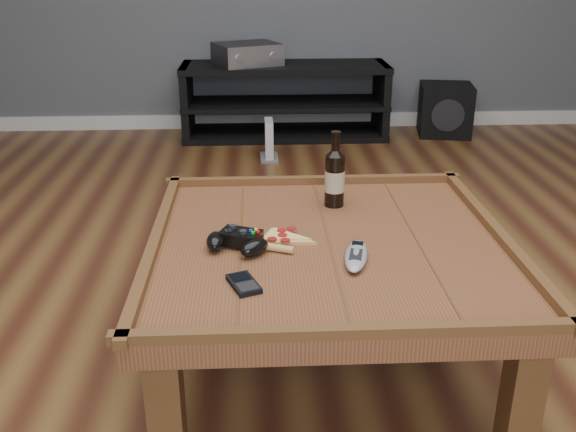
{
  "coord_description": "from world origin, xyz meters",
  "views": [
    {
      "loc": [
        -0.2,
        -1.63,
        1.21
      ],
      "look_at": [
        -0.11,
        0.02,
        0.52
      ],
      "focal_mm": 40.0,
      "sensor_mm": 36.0,
      "label": 1
    }
  ],
  "objects_px": {
    "game_controller": "(237,241)",
    "pizza_slice": "(281,239)",
    "game_console": "(269,141)",
    "media_console": "(285,101)",
    "beer_bottle": "(335,176)",
    "av_receiver": "(247,54)",
    "coffee_table": "(329,260)",
    "remote_control": "(356,256)",
    "smartphone": "(244,284)",
    "subwoofer": "(445,110)"
  },
  "relations": [
    {
      "from": "game_controller",
      "to": "pizza_slice",
      "type": "distance_m",
      "value": 0.13
    },
    {
      "from": "game_console",
      "to": "media_console",
      "type": "bearing_deg",
      "value": 76.27
    },
    {
      "from": "beer_bottle",
      "to": "av_receiver",
      "type": "bearing_deg",
      "value": 96.85
    },
    {
      "from": "coffee_table",
      "to": "game_console",
      "type": "bearing_deg",
      "value": 93.18
    },
    {
      "from": "media_console",
      "to": "remote_control",
      "type": "height_order",
      "value": "media_console"
    },
    {
      "from": "smartphone",
      "to": "av_receiver",
      "type": "xyz_separation_m",
      "value": [
        -0.01,
        3.0,
        0.11
      ]
    },
    {
      "from": "game_controller",
      "to": "smartphone",
      "type": "xyz_separation_m",
      "value": [
        0.02,
        -0.21,
        -0.02
      ]
    },
    {
      "from": "smartphone",
      "to": "game_console",
      "type": "bearing_deg",
      "value": 66.52
    },
    {
      "from": "media_console",
      "to": "smartphone",
      "type": "bearing_deg",
      "value": -94.5
    },
    {
      "from": "av_receiver",
      "to": "subwoofer",
      "type": "height_order",
      "value": "av_receiver"
    },
    {
      "from": "pizza_slice",
      "to": "smartphone",
      "type": "xyz_separation_m",
      "value": [
        -0.1,
        -0.26,
        -0.0
      ]
    },
    {
      "from": "beer_bottle",
      "to": "pizza_slice",
      "type": "distance_m",
      "value": 0.34
    },
    {
      "from": "media_console",
      "to": "av_receiver",
      "type": "relative_size",
      "value": 2.82
    },
    {
      "from": "av_receiver",
      "to": "subwoofer",
      "type": "distance_m",
      "value": 1.43
    },
    {
      "from": "coffee_table",
      "to": "subwoofer",
      "type": "relative_size",
      "value": 2.56
    },
    {
      "from": "pizza_slice",
      "to": "media_console",
      "type": "bearing_deg",
      "value": 108.54
    },
    {
      "from": "smartphone",
      "to": "av_receiver",
      "type": "bearing_deg",
      "value": 69.42
    },
    {
      "from": "remote_control",
      "to": "subwoofer",
      "type": "relative_size",
      "value": 0.5
    },
    {
      "from": "game_controller",
      "to": "smartphone",
      "type": "relative_size",
      "value": 1.5
    },
    {
      "from": "coffee_table",
      "to": "game_console",
      "type": "distance_m",
      "value": 2.24
    },
    {
      "from": "remote_control",
      "to": "subwoofer",
      "type": "distance_m",
      "value": 3.08
    },
    {
      "from": "coffee_table",
      "to": "media_console",
      "type": "bearing_deg",
      "value": 90.0
    },
    {
      "from": "game_controller",
      "to": "remote_control",
      "type": "bearing_deg",
      "value": 8.36
    },
    {
      "from": "pizza_slice",
      "to": "subwoofer",
      "type": "height_order",
      "value": "pizza_slice"
    },
    {
      "from": "pizza_slice",
      "to": "remote_control",
      "type": "bearing_deg",
      "value": -12.44
    },
    {
      "from": "remote_control",
      "to": "game_controller",
      "type": "bearing_deg",
      "value": 177.57
    },
    {
      "from": "coffee_table",
      "to": "remote_control",
      "type": "height_order",
      "value": "remote_control"
    },
    {
      "from": "media_console",
      "to": "av_receiver",
      "type": "height_order",
      "value": "av_receiver"
    },
    {
      "from": "av_receiver",
      "to": "subwoofer",
      "type": "xyz_separation_m",
      "value": [
        1.38,
        0.0,
        -0.39
      ]
    },
    {
      "from": "media_console",
      "to": "subwoofer",
      "type": "height_order",
      "value": "media_console"
    },
    {
      "from": "beer_bottle",
      "to": "game_controller",
      "type": "relative_size",
      "value": 1.33
    },
    {
      "from": "pizza_slice",
      "to": "coffee_table",
      "type": "bearing_deg",
      "value": 20.02
    },
    {
      "from": "smartphone",
      "to": "game_console",
      "type": "relative_size",
      "value": 0.49
    },
    {
      "from": "smartphone",
      "to": "subwoofer",
      "type": "bearing_deg",
      "value": 44.7
    },
    {
      "from": "media_console",
      "to": "game_controller",
      "type": "distance_m",
      "value": 2.81
    },
    {
      "from": "game_console",
      "to": "subwoofer",
      "type": "bearing_deg",
      "value": 22.28
    },
    {
      "from": "beer_bottle",
      "to": "pizza_slice",
      "type": "height_order",
      "value": "beer_bottle"
    },
    {
      "from": "coffee_table",
      "to": "game_console",
      "type": "xyz_separation_m",
      "value": [
        -0.12,
        2.22,
        -0.28
      ]
    },
    {
      "from": "game_console",
      "to": "coffee_table",
      "type": "bearing_deg",
      "value": -87.46
    },
    {
      "from": "remote_control",
      "to": "game_console",
      "type": "height_order",
      "value": "remote_control"
    },
    {
      "from": "media_console",
      "to": "beer_bottle",
      "type": "xyz_separation_m",
      "value": [
        0.05,
        -2.48,
        0.3
      ]
    },
    {
      "from": "pizza_slice",
      "to": "smartphone",
      "type": "bearing_deg",
      "value": -90.27
    },
    {
      "from": "game_controller",
      "to": "subwoofer",
      "type": "height_order",
      "value": "game_controller"
    },
    {
      "from": "coffee_table",
      "to": "game_controller",
      "type": "xyz_separation_m",
      "value": [
        -0.26,
        -0.04,
        0.08
      ]
    },
    {
      "from": "av_receiver",
      "to": "game_console",
      "type": "relative_size",
      "value": 2.02
    },
    {
      "from": "coffee_table",
      "to": "remote_control",
      "type": "xyz_separation_m",
      "value": [
        0.06,
        -0.13,
        0.07
      ]
    },
    {
      "from": "pizza_slice",
      "to": "smartphone",
      "type": "relative_size",
      "value": 1.96
    },
    {
      "from": "media_console",
      "to": "beer_bottle",
      "type": "bearing_deg",
      "value": -88.94
    },
    {
      "from": "coffee_table",
      "to": "remote_control",
      "type": "distance_m",
      "value": 0.16
    },
    {
      "from": "game_controller",
      "to": "smartphone",
      "type": "distance_m",
      "value": 0.21
    }
  ]
}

